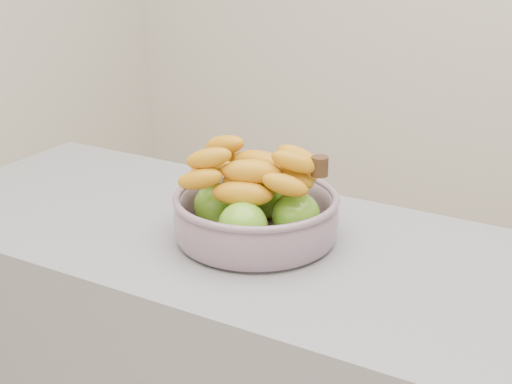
# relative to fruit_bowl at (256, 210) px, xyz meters

# --- Properties ---
(fruit_bowl) EXTENTS (0.33, 0.33, 0.19)m
(fruit_bowl) POSITION_rel_fruit_bowl_xyz_m (0.00, 0.00, 0.00)
(fruit_bowl) COLOR #959EB2
(fruit_bowl) RESTS_ON counter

